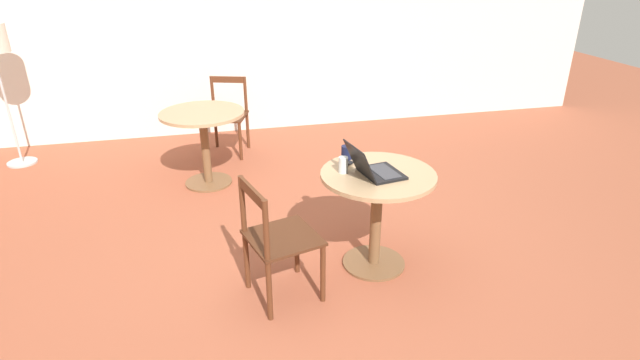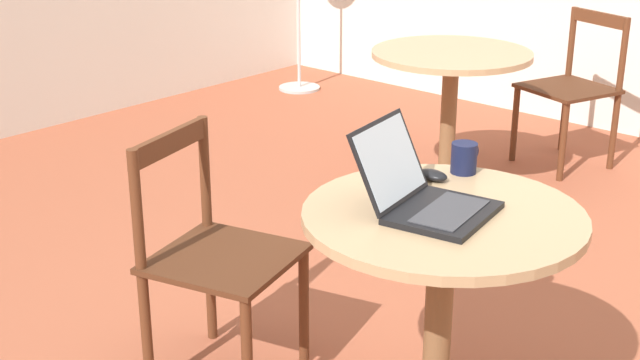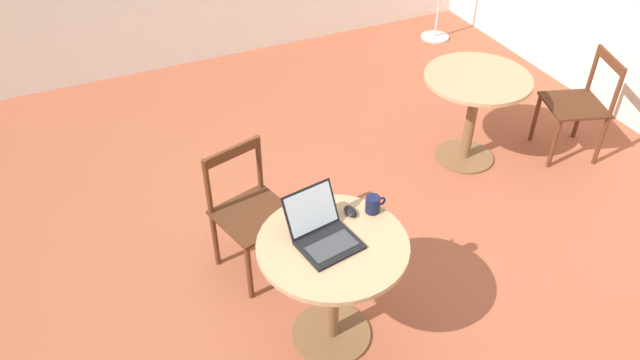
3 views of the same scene
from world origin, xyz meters
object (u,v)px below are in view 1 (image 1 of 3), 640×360
object	(u,v)px
chair_near_back	(277,240)
cafe_table_mid	(204,130)
drinking_glass	(343,165)
cafe_table_near	(377,197)
laptop	(375,169)
chair_mid_right	(227,116)
mouse	(347,163)
mug	(347,152)

from	to	relation	value
chair_near_back	cafe_table_mid	bearing A→B (deg)	11.67
chair_near_back	drinking_glass	distance (m)	0.69
cafe_table_near	cafe_table_mid	size ratio (longest dim) A/B	1.00
cafe_table_near	laptop	world-z (taller)	laptop
chair_near_back	laptop	distance (m)	0.82
cafe_table_near	chair_near_back	xyz separation A→B (m)	(-0.21, 0.75, -0.12)
cafe_table_mid	chair_near_back	xyz separation A→B (m)	(-1.97, -0.41, -0.12)
chair_near_back	laptop	world-z (taller)	laptop
cafe_table_mid	drinking_glass	bearing A→B (deg)	-151.36
cafe_table_mid	chair_mid_right	world-z (taller)	chair_mid_right
mouse	mug	bearing A→B (deg)	-15.38
laptop	drinking_glass	xyz separation A→B (m)	(0.10, 0.19, 0.01)
mouse	laptop	bearing A→B (deg)	-149.75
cafe_table_mid	laptop	distance (m)	2.13
laptop	chair_mid_right	bearing A→B (deg)	17.90
laptop	mouse	world-z (taller)	laptop
chair_mid_right	mug	distance (m)	2.42
laptop	mouse	distance (m)	0.26
chair_mid_right	mouse	size ratio (longest dim) A/B	8.54
chair_mid_right	laptop	world-z (taller)	laptop
mug	chair_mid_right	bearing A→B (deg)	18.24
cafe_table_near	chair_mid_right	distance (m)	2.74
laptop	mouse	size ratio (longest dim) A/B	3.97
cafe_table_near	laptop	distance (m)	0.24
mug	cafe_table_mid	bearing A→B (deg)	35.19
chair_mid_right	mug	size ratio (longest dim) A/B	7.05
chair_near_back	mouse	size ratio (longest dim) A/B	8.54
cafe_table_near	mug	world-z (taller)	mug
laptop	drinking_glass	bearing A→B (deg)	62.43
drinking_glass	cafe_table_near	bearing A→B (deg)	-105.66
chair_near_back	drinking_glass	bearing A→B (deg)	-61.91
laptop	mug	world-z (taller)	laptop
cafe_table_near	laptop	size ratio (longest dim) A/B	2.03
chair_near_back	drinking_glass	size ratio (longest dim) A/B	7.50
chair_near_back	mug	xyz separation A→B (m)	(0.52, -0.61, 0.36)
chair_mid_right	laptop	distance (m)	2.78
chair_near_back	chair_mid_right	size ratio (longest dim) A/B	1.00
cafe_table_near	cafe_table_mid	xyz separation A→B (m)	(1.76, 1.16, 0.00)
chair_mid_right	drinking_glass	size ratio (longest dim) A/B	7.50
chair_near_back	mouse	xyz separation A→B (m)	(0.40, -0.58, 0.32)
laptop	mug	bearing A→B (deg)	15.70
chair_mid_right	laptop	size ratio (longest dim) A/B	2.15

